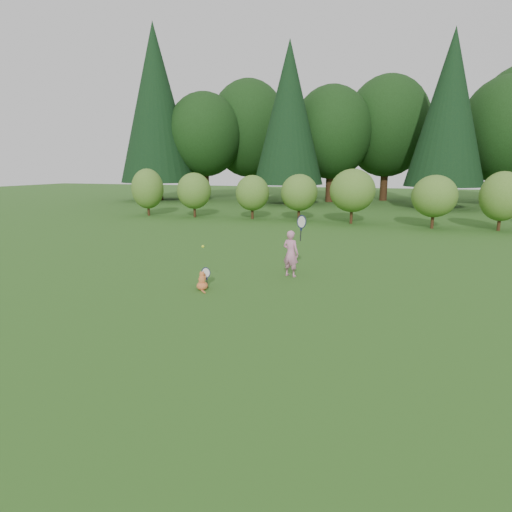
% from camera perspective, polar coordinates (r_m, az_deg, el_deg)
% --- Properties ---
extents(ground, '(100.00, 100.00, 0.00)m').
position_cam_1_polar(ground, '(9.74, -2.61, -4.88)').
color(ground, '#2C5718').
rests_on(ground, ground).
extents(shrub_row, '(28.00, 3.00, 2.80)m').
position_cam_1_polar(shrub_row, '(22.01, 9.64, 8.06)').
color(shrub_row, '#456920').
rests_on(shrub_row, ground).
extents(woodland_backdrop, '(48.00, 10.00, 15.00)m').
position_cam_1_polar(woodland_backdrop, '(32.22, 12.97, 19.98)').
color(woodland_backdrop, black).
rests_on(woodland_backdrop, ground).
extents(child, '(0.70, 0.45, 1.81)m').
position_cam_1_polar(child, '(11.03, 4.70, 0.48)').
color(child, pink).
rests_on(child, ground).
extents(cat, '(0.41, 0.67, 0.60)m').
position_cam_1_polar(cat, '(9.98, -7.18, -3.19)').
color(cat, '#BA5423').
rests_on(cat, ground).
extents(tennis_ball, '(0.06, 0.06, 0.06)m').
position_cam_1_polar(tennis_ball, '(9.75, -7.10, 1.27)').
color(tennis_ball, '#BAEC1B').
rests_on(tennis_ball, ground).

